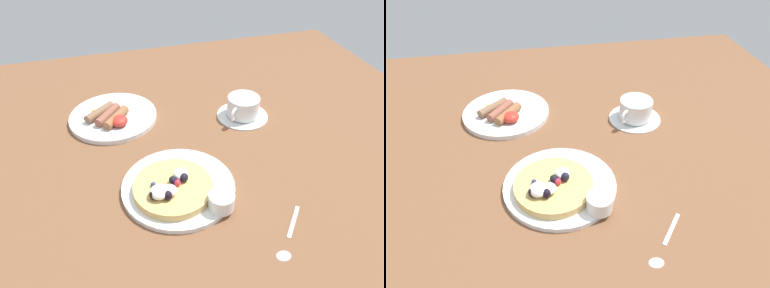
{
  "view_description": "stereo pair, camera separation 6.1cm",
  "coord_description": "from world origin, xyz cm",
  "views": [
    {
      "loc": [
        -14.21,
        -60.23,
        55.49
      ],
      "look_at": [
        3.42,
        2.24,
        4.0
      ],
      "focal_mm": 33.38,
      "sensor_mm": 36.0,
      "label": 1
    },
    {
      "loc": [
        -8.28,
        -61.61,
        55.49
      ],
      "look_at": [
        3.42,
        2.24,
        4.0
      ],
      "focal_mm": 33.38,
      "sensor_mm": 36.0,
      "label": 2
    }
  ],
  "objects": [
    {
      "name": "ground_plane",
      "position": [
        0.0,
        0.0,
        -1.5
      ],
      "size": [
        152.95,
        135.3,
        3.0
      ],
      "primitive_type": "cube",
      "color": "brown"
    },
    {
      "name": "pancake_plate",
      "position": [
        -2.25,
        -7.05,
        0.56
      ],
      "size": [
        24.39,
        24.39,
        1.13
      ],
      "primitive_type": "cylinder",
      "color": "white",
      "rests_on": "ground_plane"
    },
    {
      "name": "pancake_with_berries",
      "position": [
        -3.94,
        -8.67,
        2.33
      ],
      "size": [
        16.72,
        16.72,
        4.05
      ],
      "color": "tan",
      "rests_on": "pancake_plate"
    },
    {
      "name": "syrup_ramekin",
      "position": [
        4.49,
        -15.42,
        2.86
      ],
      "size": [
        5.24,
        5.24,
        3.36
      ],
      "color": "white",
      "rests_on": "pancake_plate"
    },
    {
      "name": "breakfast_plate",
      "position": [
        -12.92,
        23.65,
        0.67
      ],
      "size": [
        23.56,
        23.56,
        1.33
      ],
      "primitive_type": "cylinder",
      "color": "white",
      "rests_on": "ground_plane"
    },
    {
      "name": "fried_breakfast",
      "position": [
        -14.17,
        21.73,
        2.42
      ],
      "size": [
        12.42,
        11.74,
        2.69
      ],
      "color": "brown",
      "rests_on": "breakfast_plate"
    },
    {
      "name": "coffee_saucer",
      "position": [
        21.61,
        15.32,
        0.35
      ],
      "size": [
        14.02,
        14.02,
        0.7
      ],
      "primitive_type": "cylinder",
      "color": "white",
      "rests_on": "ground_plane"
    },
    {
      "name": "coffee_cup",
      "position": [
        21.5,
        15.22,
        3.43
      ],
      "size": [
        10.01,
        9.46,
        5.26
      ],
      "color": "white",
      "rests_on": "coffee_saucer"
    },
    {
      "name": "teaspoon",
      "position": [
        13.73,
        -26.24,
        0.25
      ],
      "size": [
        9.89,
        11.11,
        0.6
      ],
      "color": "silver",
      "rests_on": "ground_plane"
    }
  ]
}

